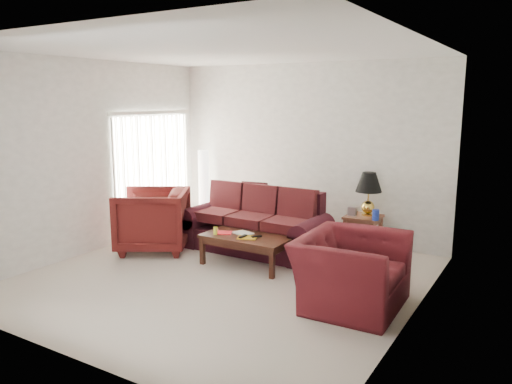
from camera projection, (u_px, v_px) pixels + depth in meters
floor at (224, 277)px, 6.79m from camera, size 5.00×5.00×0.00m
blinds at (153, 174)px, 8.91m from camera, size 0.10×2.00×2.16m
sofa at (254, 221)px, 7.91m from camera, size 2.38×1.04×0.97m
throw_pillow at (254, 195)px, 8.69m from camera, size 0.47×0.28×0.46m
end_table at (363, 233)px, 7.93m from camera, size 0.53×0.53×0.58m
table_lamp at (368, 194)px, 7.85m from camera, size 0.55×0.55×0.69m
clock at (352, 211)px, 7.86m from camera, size 0.14×0.06×0.14m
blue_canister at (376, 215)px, 7.57m from camera, size 0.13×0.13×0.17m
picture_frame at (356, 207)px, 8.13m from camera, size 0.16×0.18×0.05m
floor_lamp at (204, 188)px, 9.51m from camera, size 0.28×0.28×1.46m
armchair_left at (153, 220)px, 7.94m from camera, size 1.48×1.47×0.99m
armchair_right at (351, 271)px, 5.81m from camera, size 1.16×1.32×0.84m
coffee_table at (246, 251)px, 7.23m from camera, size 1.30×0.69×0.45m
magazine_red at (223, 233)px, 7.34m from camera, size 0.30×0.27×0.01m
magazine_white at (243, 233)px, 7.32m from camera, size 0.33×0.28×0.02m
magazine_orange at (247, 238)px, 7.08m from camera, size 0.32×0.28×0.02m
remote_a at (243, 236)px, 7.08m from camera, size 0.05×0.16×0.02m
remote_b at (256, 236)px, 7.08m from camera, size 0.13×0.15×0.02m
yellow_glass at (216, 231)px, 7.27m from camera, size 0.08×0.08×0.11m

